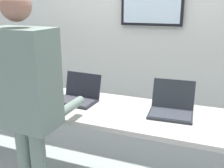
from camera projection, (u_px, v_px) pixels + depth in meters
back_wall at (135, 30)px, 3.15m from camera, size 8.00×0.11×2.67m
workbench at (97, 111)px, 2.32m from camera, size 3.52×0.70×0.77m
laptop_station_0 at (7, 85)px, 2.71m from camera, size 0.34×0.31×0.26m
laptop_station_1 at (78, 95)px, 2.43m from camera, size 0.39×0.31×0.24m
laptop_station_2 at (172, 107)px, 2.15m from camera, size 0.37×0.36×0.25m
person at (26, 96)px, 1.76m from camera, size 0.45×0.59×1.73m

